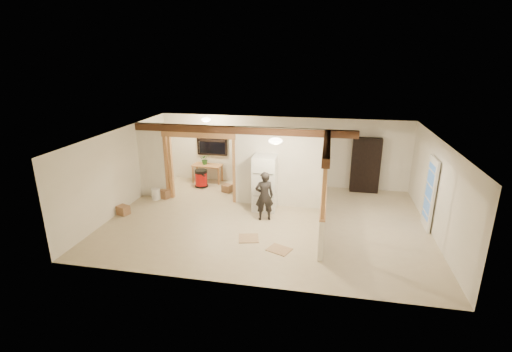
% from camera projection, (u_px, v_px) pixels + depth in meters
% --- Properties ---
extents(floor, '(9.00, 6.50, 0.01)m').
position_uv_depth(floor, '(266.00, 220.00, 10.79)').
color(floor, '#BEAD8D').
rests_on(floor, ground).
extents(ceiling, '(9.00, 6.50, 0.01)m').
position_uv_depth(ceiling, '(267.00, 136.00, 10.01)').
color(ceiling, white).
extents(wall_back, '(9.00, 0.01, 2.50)m').
position_uv_depth(wall_back, '(282.00, 151.00, 13.43)').
color(wall_back, silver).
rests_on(wall_back, floor).
extents(wall_front, '(9.00, 0.01, 2.50)m').
position_uv_depth(wall_front, '(240.00, 231.00, 7.37)').
color(wall_front, silver).
rests_on(wall_front, floor).
extents(wall_left, '(0.01, 6.50, 2.50)m').
position_uv_depth(wall_left, '(120.00, 170.00, 11.22)').
color(wall_left, silver).
rests_on(wall_left, floor).
extents(wall_right, '(0.01, 6.50, 2.50)m').
position_uv_depth(wall_right, '(438.00, 190.00, 9.58)').
color(wall_right, silver).
rests_on(wall_right, floor).
extents(partition_left_stub, '(0.90, 0.12, 2.50)m').
position_uv_depth(partition_left_stub, '(152.00, 161.00, 12.26)').
color(partition_left_stub, white).
rests_on(partition_left_stub, floor).
extents(partition_center, '(2.80, 0.12, 2.50)m').
position_uv_depth(partition_center, '(280.00, 168.00, 11.48)').
color(partition_center, white).
rests_on(partition_center, floor).
extents(doorway_frame, '(2.46, 0.14, 2.20)m').
position_uv_depth(doorway_frame, '(200.00, 168.00, 12.00)').
color(doorway_frame, '#B47E4C').
rests_on(doorway_frame, floor).
extents(header_beam_back, '(7.00, 0.18, 0.22)m').
position_uv_depth(header_beam_back, '(241.00, 130.00, 11.35)').
color(header_beam_back, '#4C2C1A').
rests_on(header_beam_back, ceiling).
extents(header_beam_right, '(0.18, 3.30, 0.22)m').
position_uv_depth(header_beam_right, '(327.00, 146.00, 9.38)').
color(header_beam_right, '#4C2C1A').
rests_on(header_beam_right, ceiling).
extents(pony_wall, '(0.12, 3.20, 1.00)m').
position_uv_depth(pony_wall, '(323.00, 214.00, 9.97)').
color(pony_wall, white).
rests_on(pony_wall, floor).
extents(stud_partition, '(0.14, 3.20, 1.32)m').
position_uv_depth(stud_partition, '(325.00, 173.00, 9.61)').
color(stud_partition, '#B47E4C').
rests_on(stud_partition, pony_wall).
extents(window_back, '(1.12, 0.10, 1.10)m').
position_uv_depth(window_back, '(212.00, 141.00, 13.74)').
color(window_back, black).
rests_on(window_back, wall_back).
extents(french_door, '(0.12, 0.86, 2.00)m').
position_uv_depth(french_door, '(430.00, 194.00, 10.04)').
color(french_door, white).
rests_on(french_door, floor).
extents(ceiling_dome_main, '(0.36, 0.36, 0.16)m').
position_uv_depth(ceiling_dome_main, '(276.00, 141.00, 9.50)').
color(ceiling_dome_main, '#FFEABF').
rests_on(ceiling_dome_main, ceiling).
extents(ceiling_dome_util, '(0.32, 0.32, 0.14)m').
position_uv_depth(ceiling_dome_util, '(206.00, 120.00, 12.62)').
color(ceiling_dome_util, '#FFEABF').
rests_on(ceiling_dome_util, ceiling).
extents(hanging_bulb, '(0.07, 0.07, 0.07)m').
position_uv_depth(hanging_bulb, '(214.00, 133.00, 11.97)').
color(hanging_bulb, '#FFD88C').
rests_on(hanging_bulb, ceiling).
extents(refrigerator, '(0.71, 0.69, 1.72)m').
position_uv_depth(refrigerator, '(265.00, 183.00, 11.30)').
color(refrigerator, white).
rests_on(refrigerator, floor).
extents(woman, '(0.61, 0.49, 1.46)m').
position_uv_depth(woman, '(264.00, 196.00, 10.61)').
color(woman, '#2D2B2A').
rests_on(woman, floor).
extents(work_table, '(1.13, 0.64, 0.68)m').
position_uv_depth(work_table, '(208.00, 173.00, 13.91)').
color(work_table, '#B47E4C').
rests_on(work_table, floor).
extents(potted_plant, '(0.42, 0.40, 0.38)m').
position_uv_depth(potted_plant, '(205.00, 159.00, 13.80)').
color(potted_plant, '#2D7233').
rests_on(potted_plant, work_table).
extents(shop_vac, '(0.54, 0.54, 0.64)m').
position_uv_depth(shop_vac, '(201.00, 178.00, 13.44)').
color(shop_vac, '#B80E0B').
rests_on(shop_vac, floor).
extents(bookshelf, '(0.96, 0.32, 1.92)m').
position_uv_depth(bookshelf, '(366.00, 165.00, 12.77)').
color(bookshelf, black).
rests_on(bookshelf, floor).
extents(bucket, '(0.30, 0.30, 0.37)m').
position_uv_depth(bucket, '(156.00, 194.00, 12.29)').
color(bucket, white).
rests_on(bucket, floor).
extents(box_util_a, '(0.39, 0.36, 0.27)m').
position_uv_depth(box_util_a, '(227.00, 188.00, 12.96)').
color(box_util_a, '#906646').
rests_on(box_util_a, floor).
extents(box_util_b, '(0.40, 0.40, 0.29)m').
position_uv_depth(box_util_b, '(165.00, 194.00, 12.43)').
color(box_util_b, '#906646').
rests_on(box_util_b, floor).
extents(box_front, '(0.40, 0.36, 0.27)m').
position_uv_depth(box_front, '(123.00, 210.00, 11.13)').
color(box_front, '#906646').
rests_on(box_front, floor).
extents(floor_panel_near, '(0.62, 0.62, 0.02)m').
position_uv_depth(floor_panel_near, '(249.00, 238.00, 9.70)').
color(floor_panel_near, tan).
rests_on(floor_panel_near, floor).
extents(floor_panel_far, '(0.68, 0.62, 0.02)m').
position_uv_depth(floor_panel_far, '(279.00, 250.00, 9.13)').
color(floor_panel_far, tan).
rests_on(floor_panel_far, floor).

